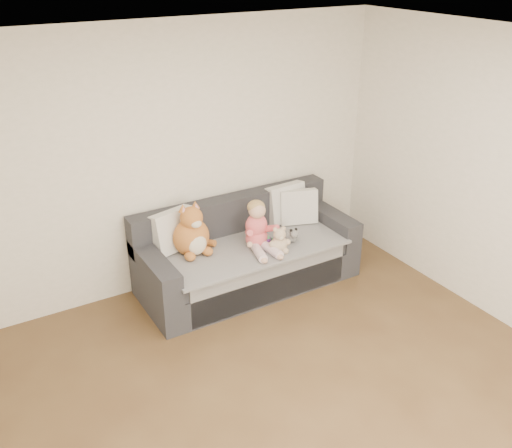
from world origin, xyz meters
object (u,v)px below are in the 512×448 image
at_px(sippy_cup, 268,240).
at_px(sofa, 247,256).
at_px(teddy_bear, 279,242).
at_px(plush_cat, 192,234).
at_px(toddler, 258,229).

bearing_deg(sippy_cup, sofa, 126.70).
bearing_deg(teddy_bear, plush_cat, 163.61).
xyz_separation_m(plush_cat, teddy_bear, (0.72, -0.42, -0.09)).
xyz_separation_m(toddler, sippy_cup, (0.10, -0.02, -0.15)).
xyz_separation_m(sofa, plush_cat, (-0.56, 0.07, 0.36)).
height_order(sofa, toddler, toddler).
relative_size(sofa, toddler, 4.38).
distance_m(toddler, sippy_cup, 0.18).
bearing_deg(sippy_cup, plush_cat, 160.13).
distance_m(sofa, sippy_cup, 0.32).
distance_m(sofa, teddy_bear, 0.48).
distance_m(toddler, teddy_bear, 0.25).
bearing_deg(plush_cat, sippy_cup, -23.11).
bearing_deg(toddler, sofa, 109.90).
height_order(toddler, sippy_cup, toddler).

